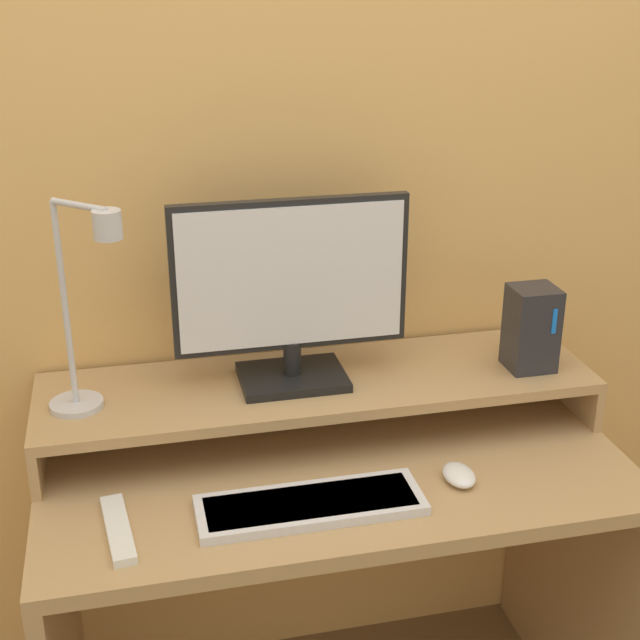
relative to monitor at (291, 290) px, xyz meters
name	(u,v)px	position (x,y,z in m)	size (l,w,h in m)	color
wall_back	(297,150)	(0.05, 0.19, 0.24)	(6.00, 0.05, 2.50)	#E5AD60
desk	(333,547)	(0.05, -0.14, -0.52)	(1.14, 0.59, 0.70)	tan
monitor_shelf	(318,386)	(0.05, 0.00, -0.22)	(1.14, 0.31, 0.11)	tan
monitor	(291,290)	(0.00, 0.00, 0.00)	(0.47, 0.16, 0.38)	black
desk_lamp	(86,311)	(-0.39, -0.05, 0.01)	(0.17, 0.16, 0.41)	silver
router_dock	(531,328)	(0.50, -0.05, -0.11)	(0.09, 0.09, 0.18)	#28282D
keyboard	(310,505)	(-0.03, -0.29, -0.30)	(0.41, 0.13, 0.02)	silver
mouse	(459,475)	(0.27, -0.27, -0.30)	(0.06, 0.09, 0.03)	white
remote_control	(118,529)	(-0.36, -0.29, -0.30)	(0.06, 0.20, 0.02)	white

